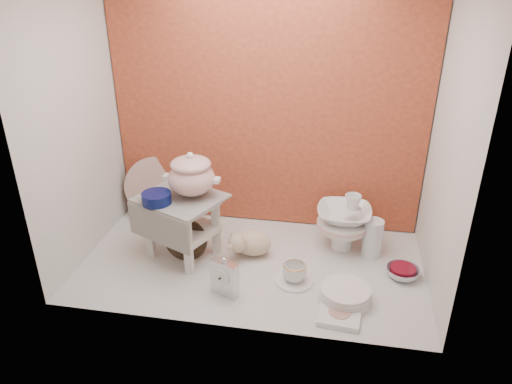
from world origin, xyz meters
TOP-DOWN VIEW (x-y plane):
  - ground at (0.00, 0.00)m, footprint 1.80×1.80m
  - niche_shell at (0.00, 0.18)m, footprint 1.86×1.03m
  - step_stool at (-0.38, 0.03)m, footprint 0.52×0.49m
  - soup_tureen at (-0.33, 0.06)m, footprint 0.33×0.33m
  - cobalt_bowl at (-0.48, -0.05)m, footprint 0.19×0.19m
  - floral_platter at (-0.69, 0.45)m, footprint 0.39×0.20m
  - blue_white_vase at (-0.56, 0.37)m, footprint 0.23×0.23m
  - lacquer_tray at (-0.36, -0.01)m, footprint 0.24×0.06m
  - mantel_clock at (-0.08, -0.28)m, footprint 0.15×0.10m
  - plush_pig at (-0.01, 0.09)m, footprint 0.31×0.27m
  - teacup_saucer at (0.24, -0.12)m, footprint 0.25×0.25m
  - gold_rim_teacup at (0.24, -0.12)m, footprint 0.16×0.16m
  - lattice_dish at (0.47, -0.35)m, footprint 0.21×0.21m
  - dinner_plate_stack at (0.50, -0.23)m, footprint 0.28×0.28m
  - crystal_bowl at (0.78, 0.02)m, footprint 0.17×0.17m
  - clear_glass_vase at (0.63, 0.20)m, footprint 0.12×0.12m
  - porcelain_tower at (0.47, 0.25)m, footprint 0.31×0.31m

SIDE VIEW (x-z plane):
  - ground at x=0.00m, z-range 0.00..0.00m
  - teacup_saucer at x=0.24m, z-range 0.00..0.01m
  - lattice_dish at x=0.47m, z-range 0.00..0.03m
  - crystal_bowl at x=0.78m, z-range 0.00..0.05m
  - dinner_plate_stack at x=0.50m, z-range 0.00..0.07m
  - gold_rim_teacup at x=0.24m, z-range 0.01..0.11m
  - plush_pig at x=-0.01m, z-range 0.00..0.16m
  - mantel_clock at x=-0.08m, z-range 0.00..0.21m
  - clear_glass_vase at x=0.63m, z-range 0.00..0.21m
  - lacquer_tray at x=-0.36m, z-range 0.00..0.24m
  - blue_white_vase at x=-0.56m, z-range 0.00..0.24m
  - porcelain_tower at x=0.47m, z-range 0.00..0.34m
  - step_stool at x=-0.38m, z-range 0.00..0.35m
  - floral_platter at x=-0.69m, z-range 0.00..0.38m
  - cobalt_bowl at x=-0.48m, z-range 0.35..0.41m
  - soup_tureen at x=-0.33m, z-range 0.35..0.60m
  - niche_shell at x=0.00m, z-range 0.17..1.70m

